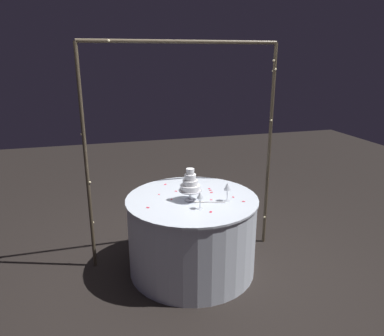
{
  "coord_description": "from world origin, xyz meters",
  "views": [
    {
      "loc": [
        -0.88,
        -3.17,
        2.12
      ],
      "look_at": [
        0.0,
        0.0,
        1.09
      ],
      "focal_mm": 33.79,
      "sensor_mm": 36.0,
      "label": 1
    }
  ],
  "objects_px": {
    "wine_glass_2": "(227,187)",
    "main_table": "(192,234)",
    "wine_glass_1": "(192,178)",
    "cake_knife": "(208,202)",
    "tiered_cake": "(190,184)",
    "decorative_arch": "(184,124)",
    "wine_glass_0": "(200,196)"
  },
  "relations": [
    {
      "from": "tiered_cake",
      "to": "wine_glass_0",
      "type": "bearing_deg",
      "value": -81.55
    },
    {
      "from": "decorative_arch",
      "to": "tiered_cake",
      "type": "relative_size",
      "value": 7.07
    },
    {
      "from": "wine_glass_1",
      "to": "decorative_arch",
      "type": "bearing_deg",
      "value": 145.79
    },
    {
      "from": "decorative_arch",
      "to": "main_table",
      "type": "relative_size",
      "value": 1.74
    },
    {
      "from": "tiered_cake",
      "to": "decorative_arch",
      "type": "bearing_deg",
      "value": 84.94
    },
    {
      "from": "wine_glass_1",
      "to": "wine_glass_2",
      "type": "height_order",
      "value": "wine_glass_2"
    },
    {
      "from": "decorative_arch",
      "to": "main_table",
      "type": "bearing_deg",
      "value": -89.98
    },
    {
      "from": "main_table",
      "to": "decorative_arch",
      "type": "bearing_deg",
      "value": 90.02
    },
    {
      "from": "wine_glass_0",
      "to": "cake_knife",
      "type": "distance_m",
      "value": 0.2
    },
    {
      "from": "wine_glass_0",
      "to": "wine_glass_2",
      "type": "xyz_separation_m",
      "value": [
        0.3,
        0.11,
        0.02
      ]
    },
    {
      "from": "decorative_arch",
      "to": "main_table",
      "type": "xyz_separation_m",
      "value": [
        0.0,
        -0.32,
        -1.07
      ]
    },
    {
      "from": "main_table",
      "to": "wine_glass_0",
      "type": "distance_m",
      "value": 0.58
    },
    {
      "from": "tiered_cake",
      "to": "wine_glass_0",
      "type": "xyz_separation_m",
      "value": [
        0.03,
        -0.22,
        -0.04
      ]
    },
    {
      "from": "main_table",
      "to": "cake_knife",
      "type": "distance_m",
      "value": 0.44
    },
    {
      "from": "decorative_arch",
      "to": "wine_glass_1",
      "type": "relative_size",
      "value": 15.16
    },
    {
      "from": "tiered_cake",
      "to": "wine_glass_0",
      "type": "height_order",
      "value": "tiered_cake"
    },
    {
      "from": "tiered_cake",
      "to": "cake_knife",
      "type": "bearing_deg",
      "value": -33.77
    },
    {
      "from": "wine_glass_0",
      "to": "cake_knife",
      "type": "bearing_deg",
      "value": 45.83
    },
    {
      "from": "wine_glass_2",
      "to": "main_table",
      "type": "bearing_deg",
      "value": 151.56
    },
    {
      "from": "wine_glass_2",
      "to": "wine_glass_0",
      "type": "bearing_deg",
      "value": -160.35
    },
    {
      "from": "main_table",
      "to": "tiered_cake",
      "type": "distance_m",
      "value": 0.56
    },
    {
      "from": "wine_glass_0",
      "to": "cake_knife",
      "type": "xyz_separation_m",
      "value": [
        0.12,
        0.12,
        -0.12
      ]
    },
    {
      "from": "cake_knife",
      "to": "wine_glass_2",
      "type": "bearing_deg",
      "value": -3.09
    },
    {
      "from": "main_table",
      "to": "wine_glass_1",
      "type": "height_order",
      "value": "wine_glass_1"
    },
    {
      "from": "main_table",
      "to": "tiered_cake",
      "type": "height_order",
      "value": "tiered_cake"
    },
    {
      "from": "cake_knife",
      "to": "tiered_cake",
      "type": "bearing_deg",
      "value": 146.23
    },
    {
      "from": "main_table",
      "to": "wine_glass_2",
      "type": "xyz_separation_m",
      "value": [
        0.3,
        -0.16,
        0.53
      ]
    },
    {
      "from": "decorative_arch",
      "to": "wine_glass_0",
      "type": "xyz_separation_m",
      "value": [
        -0.0,
        -0.59,
        -0.55
      ]
    },
    {
      "from": "decorative_arch",
      "to": "wine_glass_2",
      "type": "relative_size",
      "value": 12.22
    },
    {
      "from": "decorative_arch",
      "to": "wine_glass_0",
      "type": "distance_m",
      "value": 0.81
    },
    {
      "from": "decorative_arch",
      "to": "wine_glass_0",
      "type": "relative_size",
      "value": 13.71
    },
    {
      "from": "main_table",
      "to": "wine_glass_1",
      "type": "xyz_separation_m",
      "value": [
        0.07,
        0.27,
        0.5
      ]
    }
  ]
}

